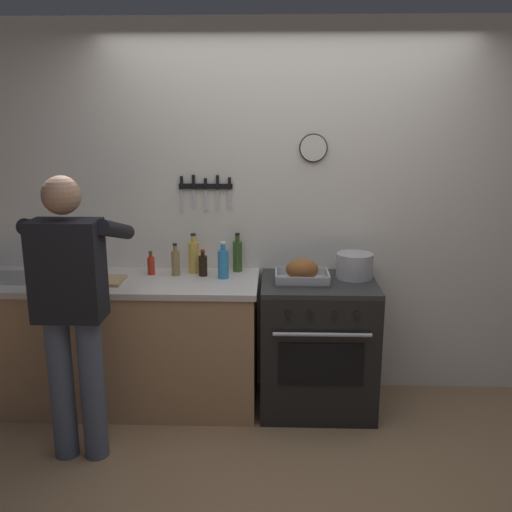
% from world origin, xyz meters
% --- Properties ---
extents(ground_plane, '(8.00, 8.00, 0.00)m').
position_xyz_m(ground_plane, '(0.00, 0.00, 0.00)').
color(ground_plane, '#937251').
extents(wall_back, '(6.00, 0.13, 2.60)m').
position_xyz_m(wall_back, '(-0.00, 1.35, 1.30)').
color(wall_back, white).
rests_on(wall_back, ground).
extents(counter_block, '(2.03, 0.65, 0.90)m').
position_xyz_m(counter_block, '(-1.21, 0.99, 0.46)').
color(counter_block, tan).
rests_on(counter_block, ground).
extents(stove, '(0.76, 0.67, 0.90)m').
position_xyz_m(stove, '(0.22, 0.99, 0.45)').
color(stove, black).
rests_on(stove, ground).
extents(person_cook, '(0.51, 0.63, 1.66)m').
position_xyz_m(person_cook, '(-1.21, 0.36, 0.95)').
color(person_cook, '#4C566B').
rests_on(person_cook, ground).
extents(roasting_pan, '(0.35, 0.26, 0.16)m').
position_xyz_m(roasting_pan, '(0.11, 0.97, 0.97)').
color(roasting_pan, '#B7B7BC').
rests_on(roasting_pan, stove).
extents(stock_pot, '(0.25, 0.25, 0.17)m').
position_xyz_m(stock_pot, '(0.46, 1.08, 0.98)').
color(stock_pot, '#B7B7BC').
rests_on(stock_pot, stove).
extents(cutting_board, '(0.36, 0.24, 0.02)m').
position_xyz_m(cutting_board, '(-1.25, 0.92, 0.91)').
color(cutting_board, tan).
rests_on(cutting_board, counter_block).
extents(bottle_hot_sauce, '(0.05, 0.05, 0.17)m').
position_xyz_m(bottle_hot_sauce, '(-0.93, 1.12, 0.97)').
color(bottle_hot_sauce, red).
rests_on(bottle_hot_sauce, counter_block).
extents(bottle_olive_oil, '(0.07, 0.07, 0.27)m').
position_xyz_m(bottle_olive_oil, '(-0.34, 1.22, 1.01)').
color(bottle_olive_oil, '#385623').
rests_on(bottle_olive_oil, counter_block).
extents(bottle_dish_soap, '(0.07, 0.07, 0.25)m').
position_xyz_m(bottle_dish_soap, '(-0.42, 1.04, 1.00)').
color(bottle_dish_soap, '#338CCC').
rests_on(bottle_dish_soap, counter_block).
extents(bottle_cooking_oil, '(0.07, 0.07, 0.28)m').
position_xyz_m(bottle_cooking_oil, '(-0.64, 1.17, 1.02)').
color(bottle_cooking_oil, gold).
rests_on(bottle_cooking_oil, counter_block).
extents(bottle_vinegar, '(0.06, 0.06, 0.22)m').
position_xyz_m(bottle_vinegar, '(-0.75, 1.10, 0.99)').
color(bottle_vinegar, '#997F4C').
rests_on(bottle_vinegar, counter_block).
extents(bottle_soy_sauce, '(0.06, 0.06, 0.18)m').
position_xyz_m(bottle_soy_sauce, '(-0.56, 1.10, 0.97)').
color(bottle_soy_sauce, black).
rests_on(bottle_soy_sauce, counter_block).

